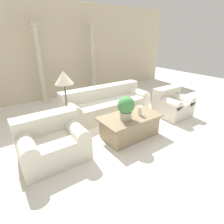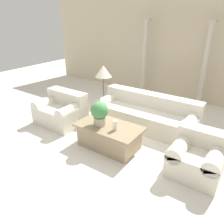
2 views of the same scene
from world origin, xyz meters
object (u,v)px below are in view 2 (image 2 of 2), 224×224
Objects in this scene: sofa_long at (147,114)px; armchair at (197,156)px; floor_lamp at (103,74)px; potted_plant at (99,112)px; loveseat at (61,110)px; coffee_table at (109,136)px.

sofa_long reaches higher than armchair.
potted_plant is at bearing -56.37° from floor_lamp.
loveseat is 2.30× the size of potted_plant.
potted_plant is 1.98m from armchair.
sofa_long is at bearing 80.45° from coffee_table.
loveseat is 1.67m from coffee_table.
loveseat is at bearing 172.08° from coffee_table.
floor_lamp reaches higher than loveseat.
armchair is at bearing 8.24° from potted_plant.
potted_plant is 0.36× the size of floor_lamp.
floor_lamp reaches higher than coffee_table.
sofa_long is 1.48m from potted_plant.
sofa_long is 1.77× the size of floor_lamp.
potted_plant reaches higher than coffee_table.
potted_plant is 1.51m from floor_lamp.
coffee_table is 1.58× the size of armchair.
sofa_long is at bearing 144.50° from armchair.
armchair is (3.38, -0.02, -0.01)m from loveseat.
floor_lamp reaches higher than potted_plant.
loveseat is 3.38m from armchair.
sofa_long is at bearing 29.32° from loveseat.
coffee_table is 2.71× the size of potted_plant.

